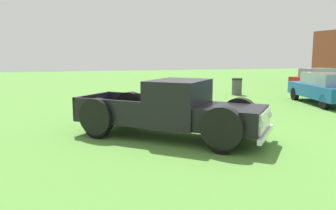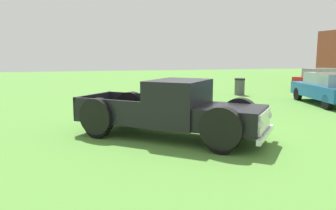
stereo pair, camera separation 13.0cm
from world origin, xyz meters
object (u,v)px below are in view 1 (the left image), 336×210
Objects in this scene: sedan_distant_b at (319,78)px; trash_can at (237,86)px; pickup_truck_foreground at (181,111)px; sedan_distant_a at (326,88)px.

sedan_distant_b reaches higher than trash_can.
sedan_distant_b is 6.63m from trash_can.
pickup_truck_foreground is 5.39× the size of trash_can.
pickup_truck_foreground reaches higher than sedan_distant_a.
sedan_distant_b is at bearing 98.95° from trash_can.
sedan_distant_a is 4.87× the size of trash_can.
pickup_truck_foreground reaches higher than sedan_distant_b.
pickup_truck_foreground is at bearing -63.73° from sedan_distant_a.
sedan_distant_a is at bearing -38.63° from sedan_distant_b.
sedan_distant_a reaches higher than trash_can.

